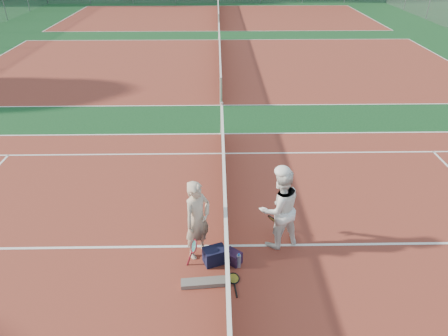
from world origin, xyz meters
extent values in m
plane|color=#113E1B|center=(0.00, 0.00, 0.00)|extent=(130.00, 130.00, 0.00)
cube|color=maroon|center=(0.00, 0.00, 0.00)|extent=(23.77, 10.97, 0.01)
cube|color=maroon|center=(0.00, 13.50, 0.00)|extent=(23.77, 10.97, 0.01)
cube|color=maroon|center=(0.00, 27.00, 0.00)|extent=(23.77, 10.97, 0.01)
imported|color=beige|center=(-0.55, -0.20, 0.86)|extent=(0.73, 0.74, 1.72)
imported|color=white|center=(1.10, 0.08, 0.91)|extent=(1.08, 0.97, 1.83)
cube|color=black|center=(-0.22, -0.47, 0.17)|extent=(0.51, 0.43, 0.34)
cube|color=black|center=(0.14, -0.48, 0.13)|extent=(0.40, 0.38, 0.27)
cube|color=#635E59|center=(-0.41, -1.06, 0.05)|extent=(0.90, 0.28, 0.09)
cylinder|color=#C3DEF7|center=(0.25, -0.61, 0.15)|extent=(0.09, 0.09, 0.30)
camera|label=1|loc=(-0.14, -6.43, 5.71)|focal=32.00mm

